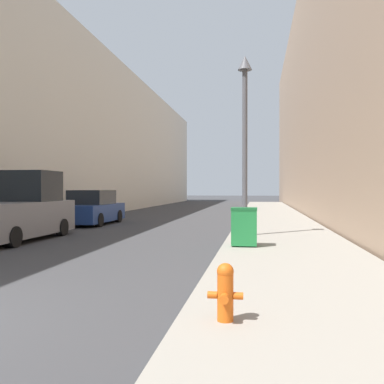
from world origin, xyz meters
TOP-DOWN VIEW (x-y plane):
  - sidewalk_right at (6.10, 18.00)m, footprint 3.83×60.00m
  - building_left_glass at (-10.88, 26.00)m, footprint 12.00×60.00m
  - fire_hydrant at (4.81, 0.97)m, footprint 0.44×0.33m
  - trash_bin at (4.82, 7.89)m, footprint 0.73×0.61m
  - lamppost at (4.75, 10.67)m, footprint 0.49×0.49m
  - pickup_truck at (-2.91, 9.24)m, footprint 2.05×5.14m
  - parked_sedan_near at (-2.86, 15.70)m, footprint 1.98×4.52m

SIDE VIEW (x-z plane):
  - sidewalk_right at x=6.10m, z-range 0.00..0.13m
  - fire_hydrant at x=4.81m, z-range 0.14..0.86m
  - trash_bin at x=4.82m, z-range 0.14..1.24m
  - parked_sedan_near at x=-2.86m, z-range -0.07..1.61m
  - pickup_truck at x=-2.91m, z-range -0.23..2.17m
  - lamppost at x=4.75m, z-range 0.78..7.03m
  - building_left_glass at x=-10.88m, z-range 0.00..11.25m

